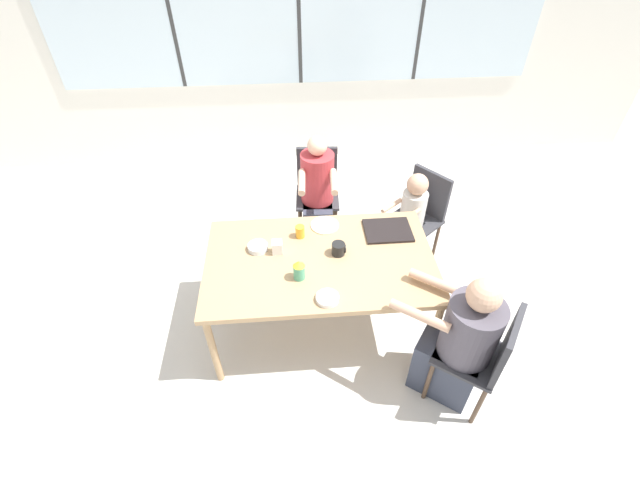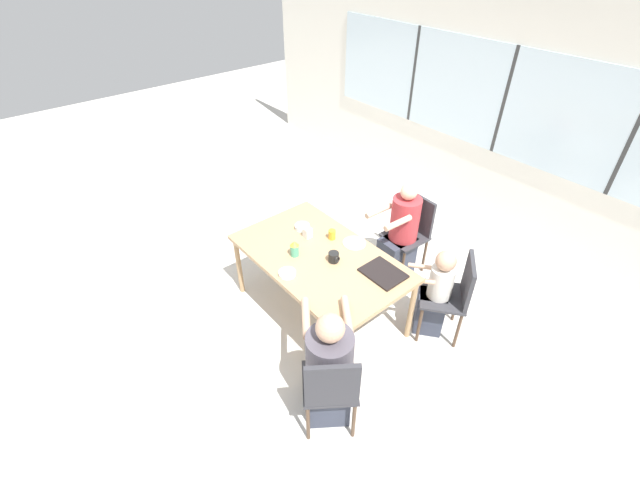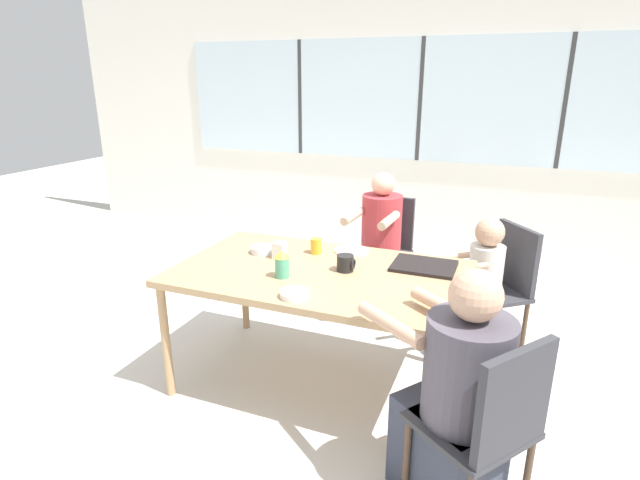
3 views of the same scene
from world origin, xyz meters
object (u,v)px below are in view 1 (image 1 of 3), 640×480
at_px(chair_for_toddler, 421,210).
at_px(sippy_cup, 299,269).
at_px(milk_carton_small, 277,247).
at_px(bowl_cereal, 258,247).
at_px(person_woman_green_shirt, 458,345).
at_px(bowl_white_shallow, 327,298).
at_px(person_man_blue_shirt, 317,198).
at_px(chair_for_man_blue_shirt, 317,185).
at_px(juice_glass, 300,232).
at_px(chair_for_woman_green_shirt, 486,353).
at_px(coffee_mug, 339,249).
at_px(person_toddler, 409,225).

distance_m(chair_for_toddler, sippy_cup, 1.48).
xyz_separation_m(chair_for_toddler, milk_carton_small, (-1.26, -0.67, 0.25)).
bearing_deg(milk_carton_small, bowl_cereal, 162.63).
distance_m(person_woman_green_shirt, bowl_white_shallow, 0.91).
xyz_separation_m(person_man_blue_shirt, bowl_cereal, (-0.50, -0.92, 0.25)).
bearing_deg(chair_for_man_blue_shirt, person_woman_green_shirt, 116.24).
bearing_deg(chair_for_man_blue_shirt, juice_glass, 81.66).
xyz_separation_m(chair_for_woman_green_shirt, juice_glass, (-1.12, 0.98, 0.25)).
bearing_deg(juice_glass, sippy_cup, -93.39).
distance_m(chair_for_toddler, person_woman_green_shirt, 1.39).
distance_m(milk_carton_small, bowl_white_shallow, 0.57).
xyz_separation_m(coffee_mug, sippy_cup, (-0.29, -0.22, 0.03)).
relative_size(chair_for_woman_green_shirt, chair_for_toddler, 1.00).
bearing_deg(bowl_white_shallow, juice_glass, 102.91).
distance_m(chair_for_toddler, milk_carton_small, 1.45).
distance_m(person_man_blue_shirt, coffee_mug, 1.05).
distance_m(chair_for_woman_green_shirt, person_woman_green_shirt, 0.18).
relative_size(chair_for_man_blue_shirt, coffee_mug, 8.69).
bearing_deg(chair_for_man_blue_shirt, milk_carton_small, 75.20).
relative_size(chair_for_toddler, sippy_cup, 5.65).
height_order(coffee_mug, bowl_white_shallow, coffee_mug).
xyz_separation_m(chair_for_woman_green_shirt, chair_for_toddler, (-0.03, 1.48, 0.00)).
xyz_separation_m(person_woman_green_shirt, person_man_blue_shirt, (-0.79, 1.68, 0.01)).
bearing_deg(sippy_cup, person_toddler, 39.97).
bearing_deg(person_toddler, chair_for_toddler, -90.00).
bearing_deg(person_woman_green_shirt, sippy_cup, 101.95).
bearing_deg(coffee_mug, bowl_white_shallow, -105.76).
distance_m(person_woman_green_shirt, sippy_cup, 1.15).
bearing_deg(juice_glass, milk_carton_small, -136.60).
relative_size(person_woman_green_shirt, bowl_white_shallow, 7.37).
xyz_separation_m(chair_for_man_blue_shirt, person_toddler, (0.77, -0.56, -0.08)).
distance_m(person_man_blue_shirt, bowl_white_shallow, 1.46).
relative_size(coffee_mug, bowl_cereal, 0.70).
height_order(sippy_cup, milk_carton_small, sippy_cup).
xyz_separation_m(chair_for_woman_green_shirt, milk_carton_small, (-1.29, 0.82, 0.25)).
bearing_deg(chair_for_woman_green_shirt, juice_glass, 84.99).
height_order(chair_for_toddler, bowl_cereal, chair_for_toddler).
bearing_deg(chair_for_toddler, coffee_mug, 92.61).
bearing_deg(bowl_white_shallow, milk_carton_small, 123.64).
relative_size(chair_for_man_blue_shirt, chair_for_toddler, 1.00).
height_order(person_toddler, coffee_mug, person_toddler).
bearing_deg(person_toddler, bowl_cereal, 73.99).
distance_m(chair_for_woman_green_shirt, coffee_mug, 1.17).
relative_size(chair_for_woman_green_shirt, milk_carton_small, 8.81).
bearing_deg(chair_for_man_blue_shirt, chair_for_toddler, 155.84).
bearing_deg(bowl_white_shallow, coffee_mug, 74.24).
distance_m(coffee_mug, bowl_cereal, 0.59).
bearing_deg(bowl_white_shallow, person_man_blue_shirt, 88.17).
distance_m(sippy_cup, juice_glass, 0.43).
bearing_deg(milk_carton_small, chair_for_man_blue_shirt, 71.79).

